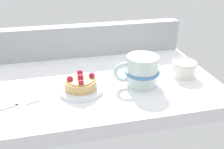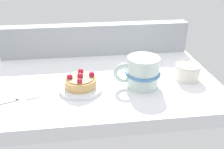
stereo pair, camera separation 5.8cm
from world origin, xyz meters
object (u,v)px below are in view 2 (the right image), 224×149
(coffee_mug, at_px, (142,72))
(sugar_bowl, at_px, (188,71))
(dessert_plate, at_px, (81,88))
(raspberry_tart, at_px, (81,81))
(dessert_fork, at_px, (4,102))

(coffee_mug, height_order, sugar_bowl, coffee_mug)
(dessert_plate, height_order, raspberry_tart, raspberry_tart)
(dessert_fork, bearing_deg, coffee_mug, 7.23)
(raspberry_tart, xyz_separation_m, sugar_bowl, (0.31, 0.02, -0.00))
(dessert_plate, xyz_separation_m, dessert_fork, (-0.19, -0.04, -0.00))
(raspberry_tart, distance_m, coffee_mug, 0.17)
(dessert_plate, distance_m, raspberry_tart, 0.02)
(dessert_plate, relative_size, dessert_fork, 0.69)
(dessert_fork, relative_size, sugar_bowl, 2.30)
(coffee_mug, bearing_deg, dessert_fork, -172.77)
(coffee_mug, height_order, dessert_fork, coffee_mug)
(raspberry_tart, relative_size, coffee_mug, 0.65)
(dessert_plate, bearing_deg, dessert_fork, -167.04)
(coffee_mug, xyz_separation_m, sugar_bowl, (0.14, 0.02, -0.02))
(sugar_bowl, bearing_deg, dessert_fork, -172.32)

